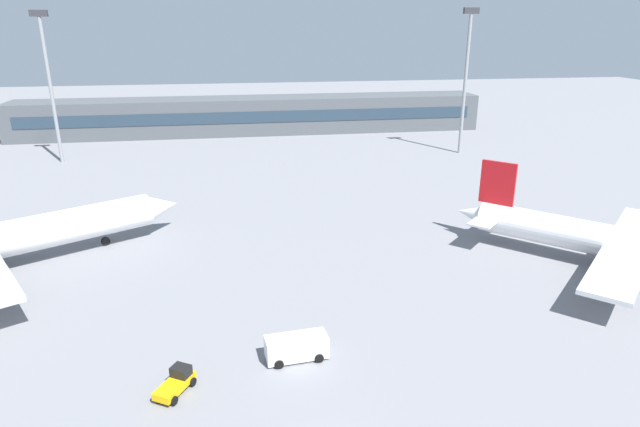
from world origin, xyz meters
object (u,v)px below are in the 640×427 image
at_px(baggage_tug_yellow, 176,382).
at_px(floodlight_tower_east, 49,78).
at_px(floodlight_tower_west, 466,73).
at_px(service_van_white, 296,347).

relative_size(baggage_tug_yellow, floodlight_tower_east, 0.13).
xyz_separation_m(baggage_tug_yellow, floodlight_tower_west, (54.27, 73.80, 16.21)).
bearing_deg(baggage_tug_yellow, floodlight_tower_east, 110.42).
xyz_separation_m(baggage_tug_yellow, service_van_white, (9.59, 2.76, 0.31)).
bearing_deg(floodlight_tower_west, floodlight_tower_east, 176.48).
height_order(baggage_tug_yellow, floodlight_tower_west, floodlight_tower_west).
xyz_separation_m(service_van_white, floodlight_tower_east, (-38.98, 76.19, 15.57)).
distance_m(baggage_tug_yellow, floodlight_tower_east, 85.72).
bearing_deg(floodlight_tower_east, floodlight_tower_west, -3.52).
distance_m(baggage_tug_yellow, service_van_white, 9.98).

